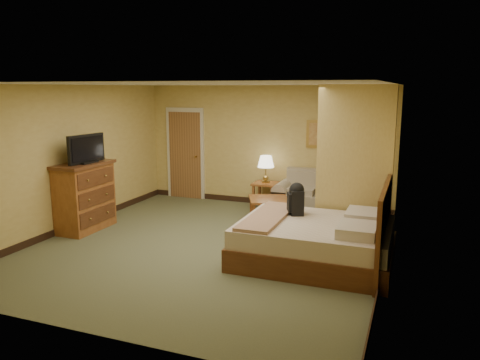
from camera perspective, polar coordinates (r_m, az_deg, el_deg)
The scene contains 17 objects.
floor at distance 7.76m, azimuth -3.73°, elevation -7.99°, with size 6.00×6.00×0.00m, color #535738.
ceiling at distance 7.33m, azimuth -4.00°, elevation 11.59°, with size 6.00×6.00×0.00m, color white.
back_wall at distance 10.21m, azimuth 3.19°, elevation 4.16°, with size 5.50×0.02×2.60m, color tan.
left_wall at distance 8.92m, azimuth -20.14°, elevation 2.48°, with size 0.02×6.00×2.60m, color tan.
right_wall at distance 6.78m, azimuth 17.79°, elevation 0.07°, with size 0.02×6.00×2.60m, color tan.
partition at distance 7.74m, azimuth 13.75°, elevation 1.61°, with size 1.20×0.15×2.60m, color tan.
door at distance 10.95m, azimuth -6.66°, elevation 3.17°, with size 0.94×0.16×2.10m.
baseboard at distance 10.42m, azimuth 3.10°, elevation -2.63°, with size 5.50×0.02×0.12m, color black.
loveseat at distance 9.67m, azimuth 9.50°, elevation -2.46°, with size 1.76×0.82×0.89m.
side_table at distance 10.00m, azimuth 3.14°, elevation -1.39°, with size 0.51×0.51×0.56m.
table_lamp at distance 9.88m, azimuth 3.17°, elevation 2.18°, with size 0.35×0.35×0.58m.
coffee_table at distance 8.99m, azimuth 3.54°, elevation -3.05°, with size 0.97×0.97×0.47m.
wall_picture at distance 9.84m, azimuth 10.21°, elevation 5.50°, with size 0.74×0.04×0.58m.
dresser at distance 8.89m, azimuth -18.40°, elevation -1.89°, with size 0.61×1.16×1.23m.
tv at distance 8.68m, azimuth -18.23°, elevation 3.54°, with size 0.24×0.84×0.51m.
bed at distance 7.03m, azimuth 9.56°, elevation -7.31°, with size 2.23×1.89×1.22m.
backpack at distance 7.32m, azimuth 6.92°, elevation -2.15°, with size 0.29×0.34×0.50m.
Camera 1 is at (3.06, -6.66, 2.54)m, focal length 35.00 mm.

